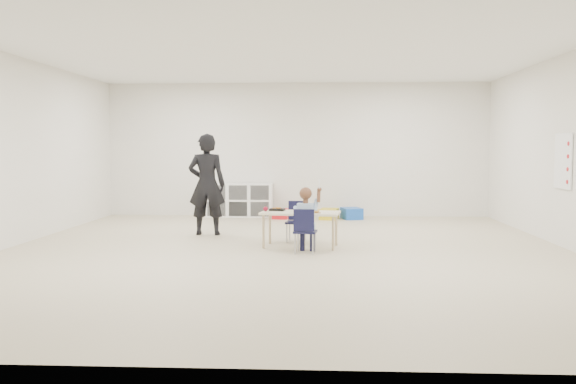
{
  "coord_description": "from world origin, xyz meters",
  "views": [
    {
      "loc": [
        0.46,
        -8.36,
        1.44
      ],
      "look_at": [
        0.05,
        -0.24,
        0.85
      ],
      "focal_mm": 38.0,
      "sensor_mm": 36.0,
      "label": 1
    }
  ],
  "objects_px": {
    "cubby_shelf": "(239,200)",
    "adult": "(207,184)",
    "table": "(300,229)",
    "chair_near": "(305,231)",
    "child": "(305,218)"
  },
  "relations": [
    {
      "from": "child",
      "to": "adult",
      "type": "xyz_separation_m",
      "value": [
        -1.67,
        1.69,
        0.35
      ]
    },
    {
      "from": "chair_near",
      "to": "cubby_shelf",
      "type": "height_order",
      "value": "cubby_shelf"
    },
    {
      "from": "adult",
      "to": "child",
      "type": "bearing_deg",
      "value": 132.44
    },
    {
      "from": "cubby_shelf",
      "to": "adult",
      "type": "relative_size",
      "value": 0.84
    },
    {
      "from": "cubby_shelf",
      "to": "chair_near",
      "type": "bearing_deg",
      "value": -71.27
    },
    {
      "from": "cubby_shelf",
      "to": "adult",
      "type": "bearing_deg",
      "value": -93.91
    },
    {
      "from": "table",
      "to": "chair_near",
      "type": "distance_m",
      "value": 0.52
    },
    {
      "from": "chair_near",
      "to": "adult",
      "type": "xyz_separation_m",
      "value": [
        -1.67,
        1.69,
        0.53
      ]
    },
    {
      "from": "table",
      "to": "child",
      "type": "xyz_separation_m",
      "value": [
        0.08,
        -0.52,
        0.22
      ]
    },
    {
      "from": "table",
      "to": "adult",
      "type": "bearing_deg",
      "value": 150.94
    },
    {
      "from": "table",
      "to": "adult",
      "type": "relative_size",
      "value": 0.71
    },
    {
      "from": "child",
      "to": "adult",
      "type": "bearing_deg",
      "value": 142.11
    },
    {
      "from": "adult",
      "to": "table",
      "type": "bearing_deg",
      "value": 141.27
    },
    {
      "from": "table",
      "to": "chair_near",
      "type": "relative_size",
      "value": 1.92
    },
    {
      "from": "chair_near",
      "to": "child",
      "type": "xyz_separation_m",
      "value": [
        0.0,
        -0.0,
        0.18
      ]
    }
  ]
}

